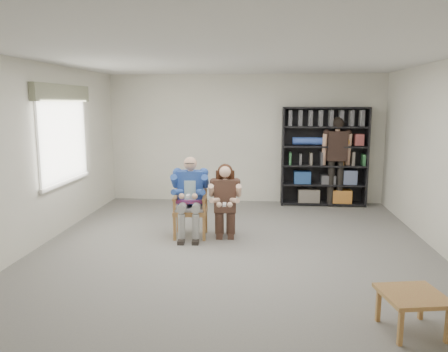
# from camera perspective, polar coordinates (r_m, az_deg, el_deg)

# --- Properties ---
(room_shell) EXTENTS (6.00, 7.00, 2.80)m
(room_shell) POSITION_cam_1_polar(r_m,az_deg,el_deg) (6.18, 1.34, 2.26)
(room_shell) COLOR white
(room_shell) RESTS_ON ground
(floor) EXTENTS (6.00, 7.00, 0.01)m
(floor) POSITION_cam_1_polar(r_m,az_deg,el_deg) (6.50, 1.29, -10.07)
(floor) COLOR slate
(floor) RESTS_ON ground
(window_left) EXTENTS (0.16, 2.00, 1.75)m
(window_left) POSITION_cam_1_polar(r_m,az_deg,el_deg) (7.89, -20.12, 4.94)
(window_left) COLOR white
(window_left) RESTS_ON room_shell
(armchair) EXTENTS (0.63, 0.61, 1.03)m
(armchair) POSITION_cam_1_polar(r_m,az_deg,el_deg) (7.18, -4.40, -3.94)
(armchair) COLOR #B0663C
(armchair) RESTS_ON floor
(seated_man) EXTENTS (0.62, 0.84, 1.33)m
(seated_man) POSITION_cam_1_polar(r_m,az_deg,el_deg) (7.15, -4.42, -2.74)
(seated_man) COLOR #194B99
(seated_man) RESTS_ON floor
(kneeling_woman) EXTENTS (0.56, 0.85, 1.22)m
(kneeling_woman) POSITION_cam_1_polar(r_m,az_deg,el_deg) (6.97, 0.14, -3.50)
(kneeling_woman) COLOR #3E2A22
(kneeling_woman) RESTS_ON floor
(bookshelf) EXTENTS (1.80, 0.38, 2.10)m
(bookshelf) POSITION_cam_1_polar(r_m,az_deg,el_deg) (9.55, 12.94, 2.48)
(bookshelf) COLOR black
(bookshelf) RESTS_ON floor
(standing_man) EXTENTS (0.61, 0.37, 1.88)m
(standing_man) POSITION_cam_1_polar(r_m,az_deg,el_deg) (9.52, 14.45, 1.73)
(standing_man) COLOR black
(standing_man) RESTS_ON floor
(side_table) EXTENTS (0.66, 0.66, 0.39)m
(side_table) POSITION_cam_1_polar(r_m,az_deg,el_deg) (4.74, 23.30, -16.06)
(side_table) COLOR #B0663C
(side_table) RESTS_ON floor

